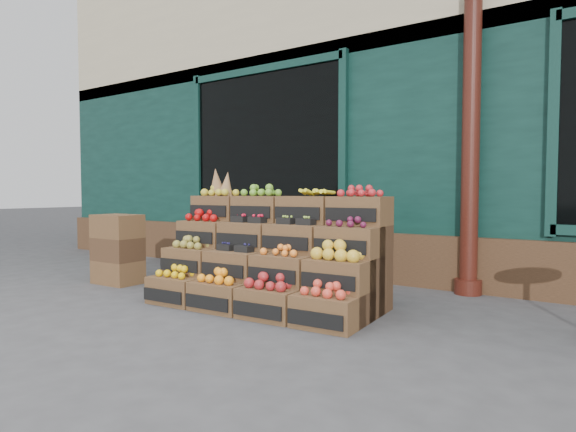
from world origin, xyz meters
The scene contains 5 objects.
ground centered at (0.00, 0.00, 0.00)m, with size 60.00×60.00×0.00m, color #404043.
shop_facade centered at (0.00, 5.11, 2.40)m, with size 12.00×6.24×4.80m.
crate_display centered at (-0.27, 0.51, 0.42)m, with size 2.20×1.16×1.35m.
spare_crates centered at (-2.40, 0.34, 0.41)m, with size 0.55×0.39×0.82m.
shopkeeper centered at (-1.66, 2.96, 1.11)m, with size 0.81×0.53×2.21m, color #185528.
Camera 1 is at (2.45, -3.22, 1.09)m, focal length 30.00 mm.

